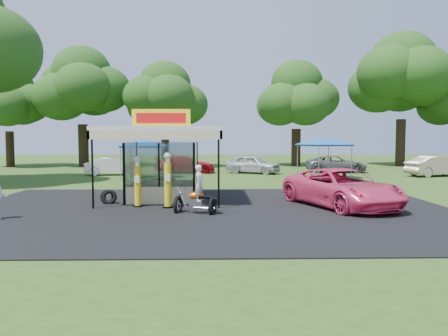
{
  "coord_description": "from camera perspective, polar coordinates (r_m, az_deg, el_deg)",
  "views": [
    {
      "loc": [
        0.38,
        -15.22,
        2.91
      ],
      "look_at": [
        0.8,
        4.0,
        1.57
      ],
      "focal_mm": 35.0,
      "sensor_mm": 36.0,
      "label": 1
    }
  ],
  "objects": [
    {
      "name": "asphalt_apron",
      "position": [
        17.47,
        -2.5,
        -5.54
      ],
      "size": [
        20.0,
        14.0,
        0.04
      ],
      "primitive_type": "cube",
      "color": "black",
      "rests_on": "ground"
    },
    {
      "name": "oak_far_a",
      "position": [
        48.74,
        -26.32,
        7.57
      ],
      "size": [
        8.36,
        8.36,
        9.9
      ],
      "color": "black",
      "rests_on": "ground"
    },
    {
      "name": "gas_pump_right",
      "position": [
        18.0,
        -7.35,
        -1.75
      ],
      "size": [
        0.44,
        0.44,
        2.34
      ],
      "color": "black",
      "rests_on": "ground"
    },
    {
      "name": "oak_far_d",
      "position": [
        45.81,
        9.45,
        8.74
      ],
      "size": [
        8.88,
        8.88,
        10.57
      ],
      "color": "black",
      "rests_on": "ground"
    },
    {
      "name": "bg_car_c",
      "position": [
        35.53,
        3.83,
        0.5
      ],
      "size": [
        4.73,
        3.65,
        1.5
      ],
      "primitive_type": "imported",
      "rotation": [
        0.0,
        0.0,
        1.08
      ],
      "color": "#BCBABF",
      "rests_on": "ground"
    },
    {
      "name": "gas_station_kiosk",
      "position": [
        20.38,
        -7.96,
        0.78
      ],
      "size": [
        5.4,
        5.4,
        4.18
      ],
      "color": "white",
      "rests_on": "ground"
    },
    {
      "name": "tent_west",
      "position": [
        32.03,
        -10.59,
        3.23
      ],
      "size": [
        3.98,
        3.98,
        2.78
      ],
      "rotation": [
        0.0,
        0.0,
        -0.04
      ],
      "color": "gray",
      "rests_on": "ground"
    },
    {
      "name": "pink_sedan",
      "position": [
        18.85,
        15.11,
        -2.55
      ],
      "size": [
        4.57,
        6.4,
        1.62
      ],
      "primitive_type": "imported",
      "rotation": [
        0.0,
        0.0,
        0.36
      ],
      "color": "#F64377",
      "rests_on": "ground"
    },
    {
      "name": "oak_far_e",
      "position": [
        48.51,
        22.24,
        10.29
      ],
      "size": [
        11.15,
        11.15,
        13.28
      ],
      "color": "black",
      "rests_on": "ground"
    },
    {
      "name": "gas_pump_left",
      "position": [
        18.48,
        -11.21,
        -1.91
      ],
      "size": [
        0.4,
        0.4,
        2.16
      ],
      "color": "black",
      "rests_on": "ground"
    },
    {
      "name": "spare_tires",
      "position": [
        19.72,
        -14.85,
        -3.67
      ],
      "size": [
        0.78,
        0.47,
        0.67
      ],
      "rotation": [
        0.0,
        0.0,
        -0.06
      ],
      "color": "black",
      "rests_on": "ground"
    },
    {
      "name": "motorcycle",
      "position": [
        16.6,
        -3.4,
        -3.46
      ],
      "size": [
        1.73,
        1.18,
        1.96
      ],
      "rotation": [
        0.0,
        0.0,
        -0.29
      ],
      "color": "black",
      "rests_on": "ground"
    },
    {
      "name": "ground",
      "position": [
        15.5,
        -2.66,
        -6.84
      ],
      "size": [
        120.0,
        120.0,
        0.0
      ],
      "primitive_type": "plane",
      "color": "#2B4D18",
      "rests_on": "ground"
    },
    {
      "name": "bg_car_e",
      "position": [
        36.49,
        25.96,
        0.21
      ],
      "size": [
        4.89,
        2.81,
        1.53
      ],
      "primitive_type": "imported",
      "rotation": [
        0.0,
        0.0,
        1.85
      ],
      "color": "#BCA48F",
      "rests_on": "ground"
    },
    {
      "name": "bg_car_d",
      "position": [
        37.75,
        14.45,
        0.5
      ],
      "size": [
        5.14,
        2.65,
        1.39
      ],
      "primitive_type": "imported",
      "rotation": [
        0.0,
        0.0,
        1.5
      ],
      "color": "slate",
      "rests_on": "ground"
    },
    {
      "name": "tent_east",
      "position": [
        31.82,
        12.95,
        3.41
      ],
      "size": [
        4.18,
        4.18,
        2.92
      ],
      "rotation": [
        0.0,
        0.0,
        0.36
      ],
      "color": "gray",
      "rests_on": "ground"
    },
    {
      "name": "oak_far_c",
      "position": [
        43.47,
        -7.73,
        8.59
      ],
      "size": [
        8.58,
        8.58,
        10.12
      ],
      "color": "black",
      "rests_on": "ground"
    },
    {
      "name": "kiosk_car",
      "position": [
        22.68,
        -7.28,
        -2.2
      ],
      "size": [
        2.82,
        1.13,
        0.96
      ],
      "primitive_type": "imported",
      "rotation": [
        0.0,
        0.0,
        1.57
      ],
      "color": "yellow",
      "rests_on": "ground"
    },
    {
      "name": "oak_far_b",
      "position": [
        46.58,
        -18.03,
        9.47
      ],
      "size": [
        9.87,
        9.87,
        11.77
      ],
      "color": "black",
      "rests_on": "ground"
    },
    {
      "name": "bg_car_b",
      "position": [
        35.92,
        -5.09,
        0.46
      ],
      "size": [
        4.95,
        2.18,
        1.41
      ],
      "primitive_type": "imported",
      "rotation": [
        0.0,
        0.0,
        1.61
      ],
      "color": "#B80E16",
      "rests_on": "ground"
    },
    {
      "name": "bg_car_a",
      "position": [
        34.94,
        -14.41,
        0.2
      ],
      "size": [
        4.26,
        1.96,
        1.35
      ],
      "primitive_type": "imported",
      "rotation": [
        0.0,
        0.0,
        1.7
      ],
      "color": "white",
      "rests_on": "ground"
    }
  ]
}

